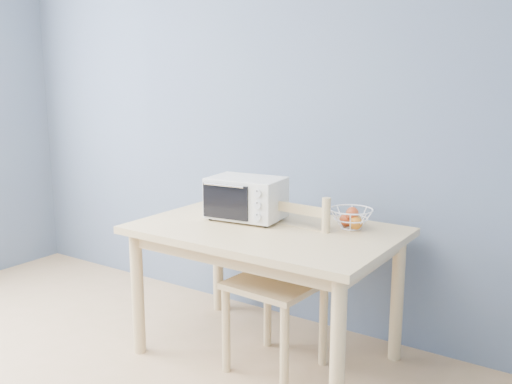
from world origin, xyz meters
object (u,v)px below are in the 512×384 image
Objects in this scene: dining_table at (266,245)px; fruit_basket at (352,218)px; dining_chair at (280,285)px; toaster_oven at (244,197)px.

fruit_basket reaches higher than dining_table.
dining_table is at bearing 162.48° from dining_chair.
toaster_oven is at bearing 159.32° from dining_table.
toaster_oven reaches higher than dining_chair.
toaster_oven is 0.62m from fruit_basket.
dining_table is 0.49m from fruit_basket.
dining_table is 0.23m from dining_chair.
toaster_oven is 0.54m from dining_chair.
dining_table is 4.53× the size of fruit_basket.
fruit_basket is 0.33× the size of dining_chair.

